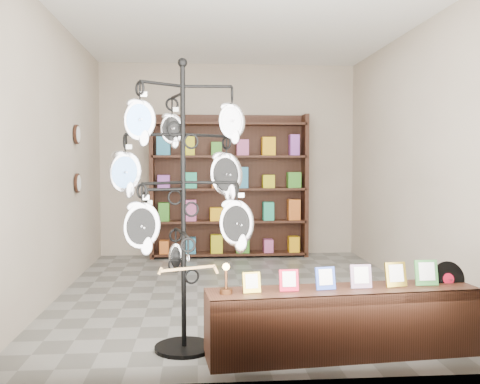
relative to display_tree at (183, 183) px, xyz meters
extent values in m
plane|color=slate|center=(0.60, 1.85, -1.29)|extent=(5.00, 5.00, 0.00)
plane|color=#B3A490|center=(0.60, 4.35, 0.21)|extent=(4.00, 0.00, 4.00)
plane|color=#B3A490|center=(0.60, -0.65, 0.21)|extent=(4.00, 0.00, 4.00)
plane|color=#B3A490|center=(-1.40, 1.85, 0.21)|extent=(0.00, 5.00, 5.00)
plane|color=#B3A490|center=(2.60, 1.85, 0.21)|extent=(0.00, 5.00, 5.00)
plane|color=white|center=(0.60, 1.85, 1.71)|extent=(5.00, 5.00, 0.00)
cylinder|color=black|center=(0.00, 0.00, -1.28)|extent=(0.57, 0.57, 0.03)
cylinder|color=black|center=(0.00, 0.00, -0.20)|extent=(0.05, 0.05, 2.18)
sphere|color=black|center=(0.00, 0.00, 0.91)|extent=(0.07, 0.07, 0.07)
ellipsoid|color=silver|center=(-0.07, 0.22, -0.61)|extent=(0.12, 0.07, 0.23)
cube|color=tan|center=(0.04, -0.31, -0.60)|extent=(0.39, 0.17, 0.04)
cube|color=black|center=(1.19, -0.21, -1.04)|extent=(2.08, 0.61, 0.50)
cube|color=gold|center=(0.50, -0.28, -0.71)|extent=(0.13, 0.06, 0.15)
cube|color=red|center=(0.77, -0.25, -0.71)|extent=(0.14, 0.06, 0.16)
cube|color=#263FA5|center=(1.05, -0.22, -0.70)|extent=(0.15, 0.07, 0.17)
cube|color=#E54C33|center=(1.33, -0.20, -0.70)|extent=(0.16, 0.07, 0.18)
cube|color=gold|center=(1.61, -0.17, -0.69)|extent=(0.17, 0.07, 0.19)
cube|color=#337233|center=(1.86, -0.15, -0.69)|extent=(0.18, 0.07, 0.20)
cylinder|color=black|center=(2.07, -0.08, -0.76)|extent=(0.28, 0.09, 0.27)
cylinder|color=red|center=(2.07, -0.09, -0.76)|extent=(0.10, 0.03, 0.09)
cylinder|color=#492814|center=(0.31, -0.29, -0.77)|extent=(0.09, 0.09, 0.04)
cylinder|color=#492814|center=(0.31, -0.29, -0.68)|extent=(0.02, 0.02, 0.13)
sphere|color=#FFBF59|center=(0.31, -0.29, -0.59)|extent=(0.05, 0.05, 0.05)
cube|color=black|center=(0.60, 4.29, -0.19)|extent=(2.40, 0.04, 2.20)
cube|color=black|center=(-0.58, 4.13, -0.19)|extent=(0.06, 0.36, 2.20)
cube|color=black|center=(1.78, 4.13, -0.19)|extent=(0.06, 0.36, 2.20)
cube|color=black|center=(0.60, 4.13, -1.24)|extent=(2.36, 0.36, 0.04)
cube|color=black|center=(0.60, 4.13, -0.74)|extent=(2.36, 0.36, 0.03)
cube|color=black|center=(0.60, 4.13, -0.24)|extent=(2.36, 0.36, 0.04)
cube|color=black|center=(0.60, 4.13, 0.26)|extent=(2.36, 0.36, 0.04)
cube|color=black|center=(0.60, 4.13, 0.76)|extent=(2.36, 0.36, 0.04)
cylinder|color=black|center=(-1.37, 2.65, 0.51)|extent=(0.03, 0.24, 0.24)
cylinder|color=black|center=(-1.37, 2.65, -0.09)|extent=(0.03, 0.24, 0.24)
camera|label=1|loc=(0.10, -4.08, 0.14)|focal=40.00mm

